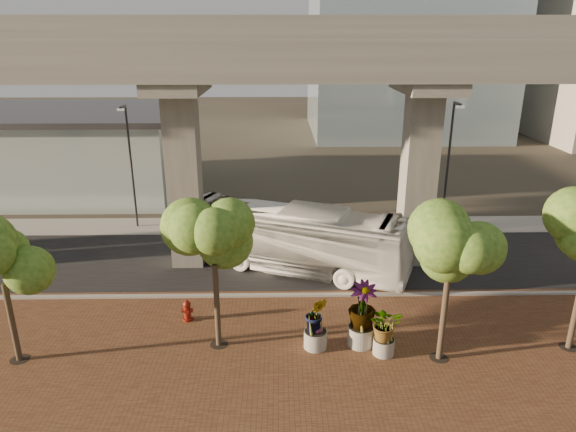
{
  "coord_description": "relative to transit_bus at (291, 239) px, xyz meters",
  "views": [
    {
      "loc": [
        -1.15,
        -23.4,
        11.62
      ],
      "look_at": [
        -0.74,
        0.5,
        3.16
      ],
      "focal_mm": 32.0,
      "sensor_mm": 36.0,
      "label": 1
    }
  ],
  "objects": [
    {
      "name": "transit_bus",
      "position": [
        0.0,
        0.0,
        0.0
      ],
      "size": [
        12.31,
        7.23,
        3.38
      ],
      "primitive_type": "imported",
      "rotation": [
        0.0,
        0.0,
        1.18
      ],
      "color": "white",
      "rests_on": "ground"
    },
    {
      "name": "planter_front",
      "position": [
        3.36,
        -7.77,
        -0.42
      ],
      "size": [
        1.81,
        1.81,
        1.99
      ],
      "color": "#9E968E",
      "rests_on": "ground"
    },
    {
      "name": "planter_right",
      "position": [
        2.57,
        -7.14,
        -0.01
      ],
      "size": [
        2.51,
        2.51,
        2.68
      ],
      "color": "gray",
      "rests_on": "ground"
    },
    {
      "name": "brick_plaza",
      "position": [
        0.56,
        -9.11,
        -1.66
      ],
      "size": [
        70.0,
        13.0,
        0.06
      ],
      "primitive_type": "cube",
      "color": "brown",
      "rests_on": "ground"
    },
    {
      "name": "streetlamp_east",
      "position": [
        9.2,
        4.28,
        3.03
      ],
      "size": [
        0.4,
        1.17,
        8.08
      ],
      "color": "#2D2D33",
      "rests_on": "ground"
    },
    {
      "name": "street_tree_near_west",
      "position": [
        -3.02,
        -7.06,
        2.84
      ],
      "size": [
        3.53,
        3.53,
        6.1
      ],
      "color": "#4A382A",
      "rests_on": "ground"
    },
    {
      "name": "street_tree_near_east",
      "position": [
        5.42,
        -8.1,
        2.8
      ],
      "size": [
        3.53,
        3.53,
        6.07
      ],
      "color": "#4A382A",
      "rests_on": "ground"
    },
    {
      "name": "station_pavilion",
      "position": [
        -19.44,
        14.89,
        1.53
      ],
      "size": [
        23.0,
        13.0,
        6.3
      ],
      "color": "silver",
      "rests_on": "ground"
    },
    {
      "name": "ground",
      "position": [
        0.56,
        -1.11,
        -1.69
      ],
      "size": [
        160.0,
        160.0,
        0.0
      ],
      "primitive_type": "plane",
      "color": "#342F26",
      "rests_on": "ground"
    },
    {
      "name": "streetlamp_west",
      "position": [
        -9.69,
        6.29,
        2.8
      ],
      "size": [
        0.38,
        1.11,
        7.68
      ],
      "color": "#2A292E",
      "rests_on": "ground"
    },
    {
      "name": "far_sidewalk",
      "position": [
        0.56,
        6.39,
        -1.66
      ],
      "size": [
        90.0,
        3.0,
        0.06
      ],
      "primitive_type": "cube",
      "color": "#A29E97",
      "rests_on": "ground"
    },
    {
      "name": "planter_left",
      "position": [
        0.78,
        -7.28,
        -0.29
      ],
      "size": [
        2.01,
        2.01,
        2.22
      ],
      "color": "#A5A195",
      "rests_on": "ground"
    },
    {
      "name": "transit_viaduct",
      "position": [
        0.56,
        0.89,
        5.6
      ],
      "size": [
        72.0,
        5.6,
        12.4
      ],
      "color": "gray",
      "rests_on": "ground"
    },
    {
      "name": "fire_hydrant",
      "position": [
        -4.56,
        -5.16,
        -1.17
      ],
      "size": [
        0.48,
        0.43,
        0.96
      ],
      "color": "maroon",
      "rests_on": "ground"
    },
    {
      "name": "asphalt_road",
      "position": [
        0.56,
        0.89,
        -1.67
      ],
      "size": [
        90.0,
        8.0,
        0.04
      ],
      "primitive_type": "cube",
      "color": "black",
      "rests_on": "ground"
    },
    {
      "name": "curb_strip",
      "position": [
        0.56,
        -3.11,
        -1.61
      ],
      "size": [
        70.0,
        0.25,
        0.16
      ],
      "primitive_type": "cube",
      "color": "#A29E97",
      "rests_on": "ground"
    }
  ]
}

